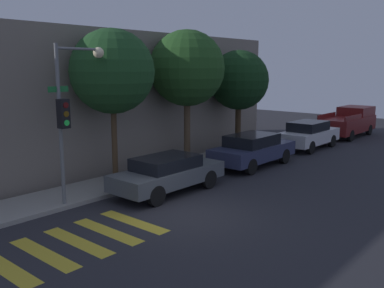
# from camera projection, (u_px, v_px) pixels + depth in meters

# --- Properties ---
(ground_plane) EXTENTS (60.00, 60.00, 0.00)m
(ground_plane) POSITION_uv_depth(u_px,v_px,m) (186.00, 215.00, 13.02)
(ground_plane) COLOR #28282D
(sidewalk) EXTENTS (26.00, 2.16, 0.14)m
(sidewalk) POSITION_uv_depth(u_px,v_px,m) (99.00, 188.00, 15.76)
(sidewalk) COLOR gray
(sidewalk) RESTS_ON ground
(building_row) EXTENTS (26.00, 6.00, 6.01)m
(building_row) POSITION_uv_depth(u_px,v_px,m) (32.00, 102.00, 18.12)
(building_row) COLOR slate
(building_row) RESTS_ON ground
(crosswalk) EXTENTS (4.28, 2.60, 0.00)m
(crosswalk) POSITION_uv_depth(u_px,v_px,m) (78.00, 242.00, 11.05)
(crosswalk) COLOR gold
(crosswalk) RESTS_ON ground
(traffic_light_pole) EXTENTS (2.10, 0.56, 5.17)m
(traffic_light_pole) POSITION_uv_depth(u_px,v_px,m) (71.00, 101.00, 13.37)
(traffic_light_pole) COLOR slate
(traffic_light_pole) RESTS_ON ground
(sedan_near_corner) EXTENTS (4.43, 1.74, 1.34)m
(sedan_near_corner) POSITION_uv_depth(u_px,v_px,m) (168.00, 173.00, 15.27)
(sedan_near_corner) COLOR #4C5156
(sedan_near_corner) RESTS_ON ground
(sedan_middle) EXTENTS (4.61, 1.87, 1.47)m
(sedan_middle) POSITION_uv_depth(u_px,v_px,m) (253.00, 149.00, 19.40)
(sedan_middle) COLOR #2D3351
(sedan_middle) RESTS_ON ground
(sedan_far_end) EXTENTS (4.35, 1.77, 1.52)m
(sedan_far_end) POSITION_uv_depth(u_px,v_px,m) (309.00, 134.00, 23.59)
(sedan_far_end) COLOR silver
(sedan_far_end) RESTS_ON ground
(pickup_truck) EXTENTS (5.25, 1.97, 1.86)m
(pickup_truck) POSITION_uv_depth(u_px,v_px,m) (349.00, 122.00, 27.91)
(pickup_truck) COLOR maroon
(pickup_truck) RESTS_ON ground
(tree_near_corner) EXTENTS (3.17, 3.17, 5.88)m
(tree_near_corner) POSITION_uv_depth(u_px,v_px,m) (112.00, 72.00, 15.89)
(tree_near_corner) COLOR #4C3823
(tree_near_corner) RESTS_ON ground
(tree_midblock) EXTENTS (3.38, 3.38, 6.10)m
(tree_midblock) POSITION_uv_depth(u_px,v_px,m) (187.00, 69.00, 19.01)
(tree_midblock) COLOR brown
(tree_midblock) RESTS_ON ground
(tree_far_end) EXTENTS (3.08, 3.08, 5.34)m
(tree_far_end) POSITION_uv_depth(u_px,v_px,m) (239.00, 80.00, 22.14)
(tree_far_end) COLOR #42301E
(tree_far_end) RESTS_ON ground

